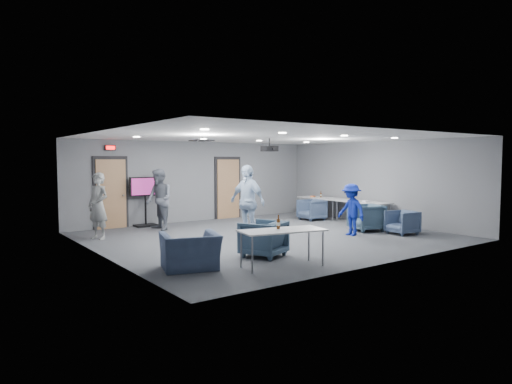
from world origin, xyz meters
TOP-DOWN VIEW (x-y plane):
  - floor at (0.00, 0.00)m, footprint 9.00×9.00m
  - ceiling at (0.00, 0.00)m, footprint 9.00×9.00m
  - wall_back at (0.00, 4.00)m, footprint 9.00×0.02m
  - wall_front at (0.00, -4.00)m, footprint 9.00×0.02m
  - wall_left at (-4.50, 0.00)m, footprint 0.02×8.00m
  - wall_right at (4.50, 0.00)m, footprint 0.02×8.00m
  - door_left at (-3.00, 3.95)m, footprint 1.06×0.17m
  - door_right at (1.20, 3.95)m, footprint 1.06×0.17m
  - exit_sign at (-3.00, 3.93)m, footprint 0.32×0.08m
  - hvac_diffuser at (-0.50, 2.80)m, footprint 0.60×0.60m
  - downlights at (0.00, 0.00)m, footprint 6.18×3.78m
  - person_a at (-3.90, 2.27)m, footprint 0.66×0.76m
  - person_b at (-1.96, 2.77)m, footprint 0.72×0.91m
  - person_c at (-0.68, 0.05)m, footprint 0.72×1.22m
  - person_d at (1.93, -1.23)m, footprint 0.58×0.95m
  - chair_right_a at (3.27, 1.80)m, footprint 0.84×0.82m
  - chair_right_b at (2.90, -0.93)m, footprint 1.08×1.06m
  - chair_right_c at (3.22, -1.95)m, footprint 0.84×0.82m
  - chair_front_a at (-1.69, -2.01)m, footprint 1.11×1.12m
  - chair_front_b at (-3.52, -2.12)m, footprint 1.28×1.19m
  - table_right_a at (4.00, 2.05)m, footprint 0.77×1.85m
  - table_right_b at (4.00, 0.15)m, footprint 0.78×1.87m
  - table_front_left at (-1.98, -3.00)m, footprint 1.78×1.03m
  - bottle_front at (-1.97, -2.87)m, footprint 0.07×0.07m
  - bottle_right at (4.05, 2.16)m, footprint 0.06×0.06m
  - snack_box at (3.92, 2.44)m, footprint 0.24×0.20m
  - wrapper at (3.92, -0.07)m, footprint 0.23×0.16m
  - tv_stand at (-1.99, 3.75)m, footprint 1.02×0.48m
  - projector at (0.30, 0.35)m, footprint 0.42×0.39m

SIDE VIEW (x-z plane):
  - floor at x=0.00m, z-range 0.00..0.00m
  - chair_right_c at x=3.22m, z-range 0.00..0.67m
  - chair_front_b at x=-3.52m, z-range 0.00..0.69m
  - chair_right_a at x=3.27m, z-range 0.00..0.72m
  - chair_front_a at x=-1.69m, z-range 0.00..0.78m
  - chair_right_b at x=2.90m, z-range 0.00..0.79m
  - table_front_left at x=-1.98m, z-range 0.32..1.05m
  - table_right_a at x=4.00m, z-range 0.32..1.05m
  - table_right_b at x=4.00m, z-range 0.32..1.05m
  - person_d at x=1.93m, z-range 0.00..1.43m
  - snack_box at x=3.92m, z-range 0.73..0.77m
  - wrapper at x=3.92m, z-range 0.73..0.78m
  - bottle_right at x=4.05m, z-range 0.70..0.93m
  - bottle_front at x=-1.97m, z-range 0.69..0.97m
  - person_a at x=-3.90m, z-range 0.00..1.76m
  - tv_stand at x=-1.99m, z-range 0.10..1.66m
  - person_b at x=-1.96m, z-range 0.00..1.83m
  - person_c at x=-0.68m, z-range 0.00..1.96m
  - door_left at x=-3.00m, z-range -0.05..2.19m
  - door_right at x=1.20m, z-range -0.05..2.19m
  - wall_back at x=0.00m, z-range 0.00..2.70m
  - wall_front at x=0.00m, z-range 0.00..2.70m
  - wall_left at x=-4.50m, z-range 0.00..2.70m
  - wall_right at x=4.50m, z-range 0.00..2.70m
  - projector at x=0.30m, z-range 2.22..2.59m
  - exit_sign at x=-3.00m, z-range 2.37..2.53m
  - downlights at x=0.00m, z-range 2.67..2.69m
  - hvac_diffuser at x=-0.50m, z-range 2.67..2.70m
  - ceiling at x=0.00m, z-range 2.70..2.70m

